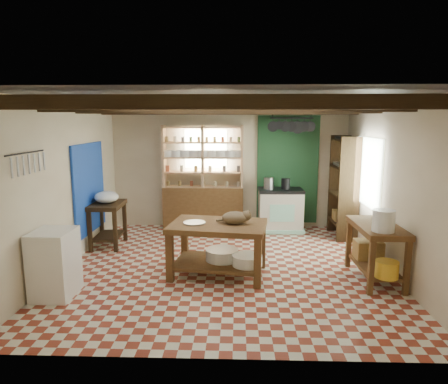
{
  "coord_description": "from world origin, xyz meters",
  "views": [
    {
      "loc": [
        0.17,
        -6.04,
        2.3
      ],
      "look_at": [
        -0.04,
        0.3,
        1.15
      ],
      "focal_mm": 32.0,
      "sensor_mm": 36.0,
      "label": 1
    }
  ],
  "objects_px": {
    "work_table": "(218,249)",
    "stove": "(280,210)",
    "white_cabinet": "(55,263)",
    "cat": "(235,218)",
    "right_counter": "(375,252)",
    "prep_table": "(108,225)"
  },
  "relations": [
    {
      "from": "work_table",
      "to": "stove",
      "type": "xyz_separation_m",
      "value": [
        1.18,
        2.47,
        0.05
      ]
    },
    {
      "from": "work_table",
      "to": "white_cabinet",
      "type": "xyz_separation_m",
      "value": [
        -2.11,
        -0.81,
        0.05
      ]
    },
    {
      "from": "cat",
      "to": "work_table",
      "type": "bearing_deg",
      "value": -178.69
    },
    {
      "from": "work_table",
      "to": "right_counter",
      "type": "distance_m",
      "value": 2.29
    },
    {
      "from": "white_cabinet",
      "to": "cat",
      "type": "relative_size",
      "value": 2.26
    },
    {
      "from": "work_table",
      "to": "white_cabinet",
      "type": "height_order",
      "value": "white_cabinet"
    },
    {
      "from": "work_table",
      "to": "prep_table",
      "type": "xyz_separation_m",
      "value": [
        -2.09,
        1.32,
        0.01
      ]
    },
    {
      "from": "white_cabinet",
      "to": "cat",
      "type": "bearing_deg",
      "value": 19.61
    },
    {
      "from": "white_cabinet",
      "to": "cat",
      "type": "distance_m",
      "value": 2.55
    },
    {
      "from": "white_cabinet",
      "to": "cat",
      "type": "xyz_separation_m",
      "value": [
        2.37,
        0.82,
        0.44
      ]
    },
    {
      "from": "stove",
      "to": "prep_table",
      "type": "distance_m",
      "value": 3.48
    },
    {
      "from": "stove",
      "to": "cat",
      "type": "xyz_separation_m",
      "value": [
        -0.93,
        -2.46,
        0.44
      ]
    },
    {
      "from": "prep_table",
      "to": "white_cabinet",
      "type": "bearing_deg",
      "value": -92.7
    },
    {
      "from": "prep_table",
      "to": "cat",
      "type": "distance_m",
      "value": 2.73
    },
    {
      "from": "prep_table",
      "to": "right_counter",
      "type": "bearing_deg",
      "value": -20.43
    },
    {
      "from": "right_counter",
      "to": "cat",
      "type": "height_order",
      "value": "cat"
    },
    {
      "from": "prep_table",
      "to": "cat",
      "type": "bearing_deg",
      "value": -31.22
    },
    {
      "from": "stove",
      "to": "cat",
      "type": "relative_size",
      "value": 2.32
    },
    {
      "from": "prep_table",
      "to": "cat",
      "type": "xyz_separation_m",
      "value": [
        2.35,
        -1.31,
        0.47
      ]
    },
    {
      "from": "stove",
      "to": "white_cabinet",
      "type": "relative_size",
      "value": 1.03
    },
    {
      "from": "white_cabinet",
      "to": "right_counter",
      "type": "distance_m",
      "value": 4.45
    },
    {
      "from": "work_table",
      "to": "white_cabinet",
      "type": "relative_size",
      "value": 1.57
    }
  ]
}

